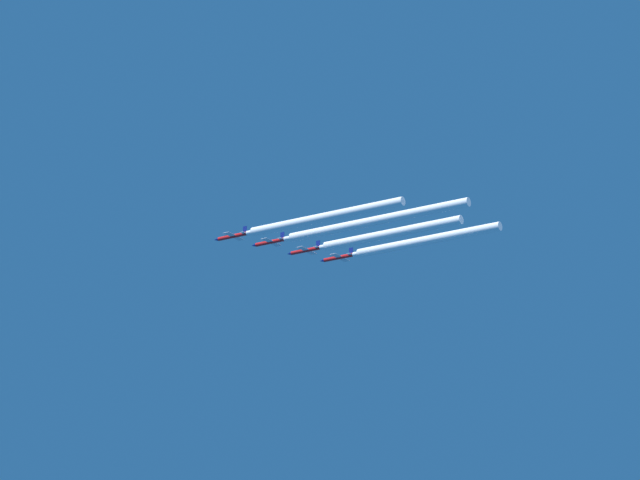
# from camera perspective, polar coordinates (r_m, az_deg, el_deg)

# --- Properties ---
(jet_lead) EXTENTS (8.96, 13.04, 3.13)m
(jet_lead) POSITION_cam_1_polar(r_m,az_deg,el_deg) (665.89, -2.43, 0.10)
(jet_lead) COLOR red
(jet_second_echelon) EXTENTS (8.96, 13.04, 3.13)m
(jet_second_echelon) POSITION_cam_1_polar(r_m,az_deg,el_deg) (669.02, -1.40, -0.06)
(jet_second_echelon) COLOR red
(jet_third_echelon) EXTENTS (8.96, 13.04, 3.13)m
(jet_third_echelon) POSITION_cam_1_polar(r_m,az_deg,el_deg) (671.70, -0.42, -0.29)
(jet_third_echelon) COLOR red
(jet_fourth_echelon) EXTENTS (8.96, 13.04, 3.13)m
(jet_fourth_echelon) POSITION_cam_1_polar(r_m,az_deg,el_deg) (674.52, 0.48, -0.48)
(jet_fourth_echelon) COLOR red
(smoke_trail_lead) EXTENTS (2.91, 57.00, 2.91)m
(smoke_trail_lead) POSITION_cam_1_polar(r_m,az_deg,el_deg) (648.23, 0.09, 0.62)
(smoke_trail_lead) COLOR white
(smoke_trail_second_echelon) EXTENTS (2.91, 66.43, 2.91)m
(smoke_trail_second_echelon) POSITION_cam_1_polar(r_m,az_deg,el_deg) (649.64, 1.49, 0.52)
(smoke_trail_second_echelon) COLOR white
(smoke_trail_third_echelon) EXTENTS (2.91, 51.21, 2.91)m
(smoke_trail_third_echelon) POSITION_cam_1_polar(r_m,az_deg,el_deg) (656.38, 1.91, 0.17)
(smoke_trail_third_echelon) COLOR white
(smoke_trail_fourth_echelon) EXTENTS (2.91, 53.00, 2.91)m
(smoke_trail_fourth_echelon) POSITION_cam_1_polar(r_m,az_deg,el_deg) (659.21, 2.90, -0.02)
(smoke_trail_fourth_echelon) COLOR white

